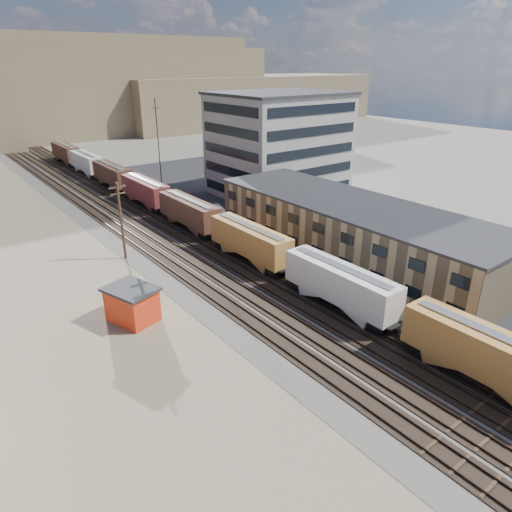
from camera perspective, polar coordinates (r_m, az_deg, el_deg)
ground at (r=38.11m, az=25.26°, el=-17.42°), size 300.00×300.00×0.00m
ballast_bed at (r=71.05m, az=-12.14°, el=3.40°), size 18.00×200.00×0.06m
dirt_yard at (r=56.66m, az=-25.90°, el=-3.75°), size 24.00×180.00×0.03m
asphalt_lot at (r=71.84m, az=9.36°, el=3.83°), size 26.00×120.00×0.04m
rail_tracks at (r=70.81m, az=-12.55°, el=3.37°), size 11.40×200.00×0.24m
freight_train at (r=75.65m, az=-11.24°, el=6.89°), size 3.00×119.74×4.46m
warehouse at (r=59.43m, az=11.85°, el=3.22°), size 12.40×40.40×7.25m
office_tower at (r=87.62m, az=2.86°, el=13.83°), size 22.60×18.60×18.45m
utility_pole_north at (r=59.29m, az=-16.51°, el=4.38°), size 2.20×0.32×10.00m
radio_mast at (r=79.98m, az=-12.01°, el=12.37°), size 1.20×0.16×18.00m
maintenance_shed at (r=45.96m, az=-15.22°, el=-5.79°), size 5.02×5.73×3.54m
parked_car_blue at (r=74.64m, az=6.67°, el=5.31°), size 5.76×4.95×1.47m
parked_car_far at (r=87.21m, az=9.64°, el=7.74°), size 3.24×4.56×1.44m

